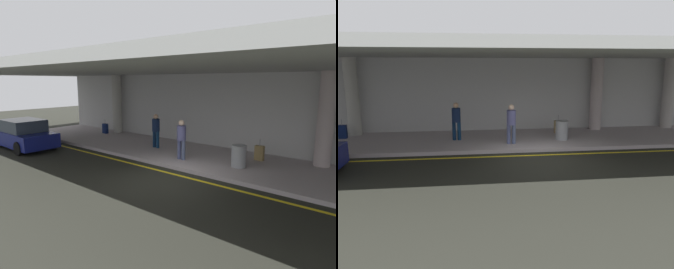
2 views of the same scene
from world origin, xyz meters
The scene contains 13 objects.
ground_plane centered at (0.00, 0.00, 0.00)m, with size 60.00×60.00×0.00m, color black.
sidewalk centered at (0.00, 3.10, 0.07)m, with size 26.00×4.20×0.15m, color #ACA1A5.
lane_stripe_yellow centered at (0.00, 0.56, 0.00)m, with size 26.00×0.14×0.01m, color yellow.
support_column_far_left centered at (-8.00, 4.73, 1.97)m, with size 0.60×0.60×3.65m, color #A8A69E.
support_column_left_mid centered at (4.00, 4.73, 1.97)m, with size 0.60×0.60×3.65m, color #B1A1A1.
ceiling_overhang centered at (0.00, 2.60, 3.95)m, with size 28.00×13.20×0.30m, color #9A9C99.
terminal_back_wall centered at (0.00, 5.35, 1.90)m, with size 26.00×0.30×3.80m, color #B3B2B2.
car_navy centered at (-8.76, -0.96, 0.71)m, with size 4.10×1.92×1.50m.
traveler_with_luggage centered at (-3.15, 2.99, 1.11)m, with size 0.38×0.38×1.68m.
person_waiting_for_ride centered at (-0.82, 1.99, 1.11)m, with size 0.38×0.38×1.68m.
suitcase_upright_primary centered at (1.79, 3.94, 0.46)m, with size 0.36×0.22×0.90m.
suitcase_upright_secondary centered at (-8.33, 3.97, 0.46)m, with size 0.36×0.22×0.90m.
trash_bin_steel centered at (1.55, 2.51, 0.57)m, with size 0.56×0.56×0.85m, color gray.
Camera 1 is at (6.33, -7.61, 3.40)m, focal length 31.12 mm.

